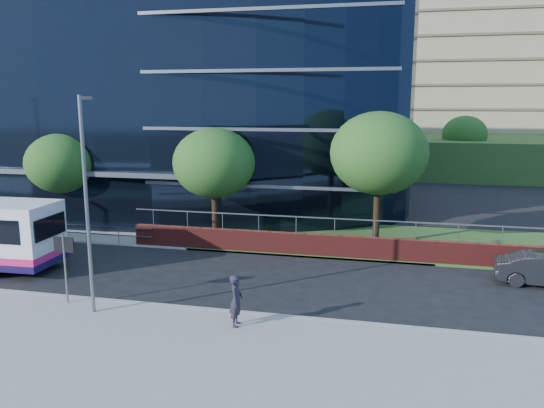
% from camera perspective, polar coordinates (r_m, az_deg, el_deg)
% --- Properties ---
extents(far_forecourt, '(50.00, 8.00, 0.10)m').
position_cam_1_polar(far_forecourt, '(38.50, -23.71, -1.79)').
color(far_forecourt, gray).
rests_on(far_forecourt, ground).
extents(grass_verge, '(36.00, 8.00, 0.12)m').
position_cam_1_polar(grass_verge, '(31.89, 25.67, -4.43)').
color(grass_verge, '#2D511E').
rests_on(grass_verge, ground).
extents(glass_office, '(44.00, 23.10, 16.00)m').
position_cam_1_polar(glass_office, '(44.97, -14.85, 10.69)').
color(glass_office, black).
rests_on(glass_office, ground).
extents(retaining_wall, '(34.00, 0.40, 2.11)m').
position_cam_1_polar(retaining_wall, '(27.53, 19.26, -5.07)').
color(retaining_wall, maroon).
rests_on(retaining_wall, ground).
extents(apartment_block, '(60.00, 42.00, 30.00)m').
position_cam_1_polar(apartment_block, '(77.84, 24.78, 12.32)').
color(apartment_block, '#2D511E').
rests_on(apartment_block, ground).
extents(street_sign, '(0.85, 0.09, 2.80)m').
position_cam_1_polar(street_sign, '(22.09, -21.44, -4.97)').
color(street_sign, slate).
rests_on(street_sign, pavement_near).
extents(tree_far_b, '(4.29, 4.29, 6.05)m').
position_cam_1_polar(tree_far_b, '(34.91, -21.71, 4.07)').
color(tree_far_b, black).
rests_on(tree_far_b, ground).
extents(tree_far_c, '(4.62, 4.62, 6.51)m').
position_cam_1_polar(tree_far_c, '(29.88, -6.25, 4.38)').
color(tree_far_c, black).
rests_on(tree_far_c, ground).
extents(tree_far_d, '(5.28, 5.28, 7.44)m').
position_cam_1_polar(tree_far_d, '(29.18, 11.42, 5.36)').
color(tree_far_d, black).
rests_on(tree_far_d, ground).
extents(tree_dist_e, '(4.62, 4.62, 6.51)m').
position_cam_1_polar(tree_dist_e, '(59.59, 20.01, 7.04)').
color(tree_dist_e, black).
rests_on(tree_dist_e, ground).
extents(streetlight_east, '(0.15, 0.77, 8.00)m').
position_cam_1_polar(streetlight_east, '(20.30, -19.31, 0.46)').
color(streetlight_east, slate).
rests_on(streetlight_east, pavement_near).
extents(pedestrian, '(0.49, 0.71, 1.86)m').
position_cam_1_polar(pedestrian, '(18.88, -3.87, -10.31)').
color(pedestrian, '#231D2C').
rests_on(pedestrian, pavement_near).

